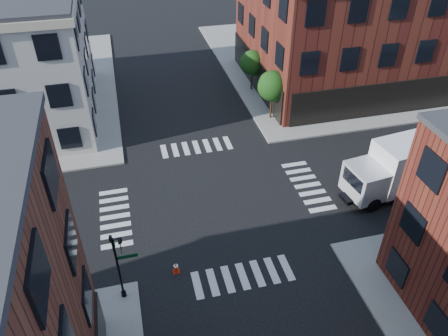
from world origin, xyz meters
TOP-DOWN VIEW (x-y plane):
  - ground at (0.00, 0.00)m, footprint 120.00×120.00m
  - sidewalk_ne at (21.00, 21.00)m, footprint 30.00×30.00m
  - building_ne at (20.50, 16.00)m, footprint 25.00×16.00m
  - tree_near at (7.56, 9.98)m, footprint 2.69×2.69m
  - tree_far at (7.56, 15.98)m, footprint 2.43×2.43m
  - signal_pole at (-6.72, -6.68)m, footprint 1.29×1.24m
  - box_truck at (13.44, -2.03)m, footprint 9.23×3.84m
  - traffic_cone at (-3.71, -5.70)m, footprint 0.40×0.40m

SIDE VIEW (x-z plane):
  - ground at x=0.00m, z-range 0.00..0.00m
  - sidewalk_ne at x=21.00m, z-range 0.00..0.15m
  - traffic_cone at x=-3.71m, z-range -0.01..0.71m
  - box_truck at x=13.44m, z-range 0.08..4.16m
  - signal_pole at x=-6.72m, z-range 0.56..5.16m
  - tree_far at x=7.56m, z-range 0.84..4.91m
  - tree_near at x=7.56m, z-range 0.91..5.41m
  - building_ne at x=20.50m, z-range 0.00..12.00m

